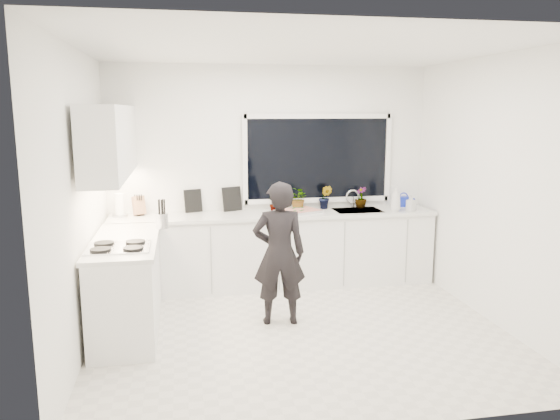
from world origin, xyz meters
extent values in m
cube|color=beige|center=(0.00, 0.00, -0.01)|extent=(4.00, 3.50, 0.02)
cube|color=white|center=(0.00, 1.76, 1.35)|extent=(4.00, 0.02, 2.70)
cube|color=white|center=(-2.01, 0.00, 1.35)|extent=(0.02, 3.50, 2.70)
cube|color=white|center=(2.01, 0.00, 1.35)|extent=(0.02, 3.50, 2.70)
cube|color=white|center=(0.00, 0.00, 2.71)|extent=(4.00, 3.50, 0.02)
cube|color=black|center=(0.60, 1.73, 1.55)|extent=(1.80, 0.02, 1.00)
cube|color=white|center=(0.00, 1.45, 0.44)|extent=(3.92, 0.58, 0.88)
cube|color=white|center=(-1.67, 0.35, 0.44)|extent=(0.58, 1.60, 0.88)
cube|color=silver|center=(0.00, 1.44, 0.90)|extent=(3.94, 0.62, 0.04)
cube|color=silver|center=(-1.67, 0.35, 0.90)|extent=(0.62, 1.60, 0.04)
cube|color=white|center=(-1.79, 0.70, 1.85)|extent=(0.34, 2.10, 0.70)
cube|color=silver|center=(1.05, 1.45, 0.87)|extent=(0.58, 0.42, 0.14)
cylinder|color=silver|center=(1.05, 1.65, 1.03)|extent=(0.03, 0.03, 0.22)
cube|color=black|center=(-1.69, 0.00, 0.94)|extent=(0.56, 0.48, 0.03)
imported|color=black|center=(-0.16, 0.26, 0.73)|extent=(0.56, 0.40, 1.46)
cube|color=silver|center=(0.29, 1.42, 0.94)|extent=(0.61, 0.54, 0.03)
cube|color=#AB2A16|center=(0.29, 1.42, 0.95)|extent=(0.55, 0.48, 0.01)
cylinder|color=#1325B5|center=(1.73, 1.61, 0.98)|extent=(0.17, 0.17, 0.13)
cylinder|color=white|center=(-1.83, 1.55, 1.05)|extent=(0.11, 0.11, 0.26)
cube|color=olive|center=(-1.62, 1.59, 1.03)|extent=(0.16, 0.14, 0.22)
cylinder|color=silver|center=(-1.32, 0.80, 1.00)|extent=(0.15, 0.15, 0.16)
cube|color=black|center=(-0.98, 1.69, 1.06)|extent=(0.22, 0.09, 0.28)
cube|color=black|center=(-0.50, 1.69, 1.07)|extent=(0.24, 0.11, 0.30)
imported|color=#26662D|center=(0.01, 1.61, 1.05)|extent=(0.16, 0.16, 0.26)
imported|color=#26662D|center=(0.33, 1.61, 1.06)|extent=(0.34, 0.34, 0.29)
imported|color=#26662D|center=(0.68, 1.61, 1.07)|extent=(0.21, 0.19, 0.30)
imported|color=#26662D|center=(1.14, 1.61, 1.05)|extent=(0.20, 0.20, 0.27)
imported|color=#D8BF66|center=(1.49, 1.30, 1.08)|extent=(0.14, 0.14, 0.32)
imported|color=#D8BF66|center=(1.70, 1.30, 1.02)|extent=(0.12, 0.12, 0.20)
camera|label=1|loc=(-1.11, -4.98, 2.15)|focal=35.00mm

